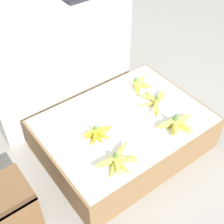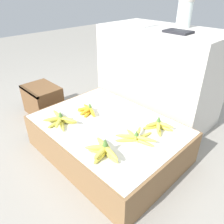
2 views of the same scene
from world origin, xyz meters
The scene contains 10 objects.
ground_plane centered at (0.00, 0.00, 0.00)m, with size 10.00×10.00×0.00m, color gray.
display_platform centered at (0.00, 0.00, 0.14)m, with size 1.10×0.80×0.27m.
back_vendor_table centered at (-0.11, 0.77, 0.42)m, with size 1.09×0.58×0.85m.
wooden_crate centered at (-0.92, -0.05, 0.15)m, with size 0.37×0.28×0.29m.
banana_bunch_front_left centered at (-0.25, -0.25, 0.30)m, with size 0.27×0.20×0.10m.
banana_bunch_front_midleft centered at (0.23, -0.25, 0.31)m, with size 0.26×0.19×0.11m.
banana_bunch_middle_left centered at (-0.22, -0.01, 0.30)m, with size 0.19×0.12×0.09m.
banana_bunch_middle_midleft centered at (0.28, 0.00, 0.30)m, with size 0.25×0.26×0.09m.
banana_bunch_back_midleft centered at (0.31, 0.21, 0.30)m, with size 0.18×0.15×0.10m.
foam_tray_white centered at (-0.34, 0.71, 0.86)m, with size 0.28×0.20×0.02m.
Camera 1 is at (-0.94, -1.12, 1.74)m, focal length 50.00 mm.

